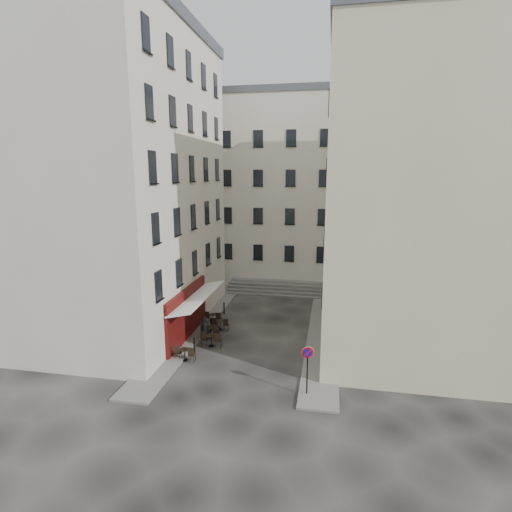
% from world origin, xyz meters
% --- Properties ---
extents(ground, '(90.00, 90.00, 0.00)m').
position_xyz_m(ground, '(0.00, 0.00, 0.00)').
color(ground, black).
rests_on(ground, ground).
extents(sidewalk_left, '(2.00, 22.00, 0.12)m').
position_xyz_m(sidewalk_left, '(-4.50, 4.00, 0.06)').
color(sidewalk_left, slate).
rests_on(sidewalk_left, ground).
extents(sidewalk_right, '(2.00, 18.00, 0.12)m').
position_xyz_m(sidewalk_right, '(4.50, 3.00, 0.06)').
color(sidewalk_right, slate).
rests_on(sidewalk_right, ground).
extents(building_left, '(12.20, 16.20, 20.60)m').
position_xyz_m(building_left, '(-10.50, 3.00, 10.31)').
color(building_left, beige).
rests_on(building_left, ground).
extents(building_right, '(12.20, 14.20, 18.60)m').
position_xyz_m(building_right, '(10.50, 3.50, 9.31)').
color(building_right, beige).
rests_on(building_right, ground).
extents(building_back, '(18.20, 10.20, 18.60)m').
position_xyz_m(building_back, '(-1.00, 19.00, 9.31)').
color(building_back, beige).
rests_on(building_back, ground).
extents(cafe_storefront, '(1.74, 7.30, 3.50)m').
position_xyz_m(cafe_storefront, '(-4.32, 1.00, 1.88)').
color(cafe_storefront, '#440E09').
rests_on(cafe_storefront, ground).
extents(stone_steps, '(9.00, 3.15, 0.80)m').
position_xyz_m(stone_steps, '(0.00, 12.57, 0.40)').
color(stone_steps, '#575452').
rests_on(stone_steps, ground).
extents(bollard_near, '(0.12, 0.12, 0.98)m').
position_xyz_m(bollard_near, '(-3.25, -1.00, 0.53)').
color(bollard_near, black).
rests_on(bollard_near, ground).
extents(bollard_mid, '(0.12, 0.12, 0.98)m').
position_xyz_m(bollard_mid, '(-3.25, 2.50, 0.53)').
color(bollard_mid, black).
rests_on(bollard_mid, ground).
extents(bollard_far, '(0.12, 0.12, 0.98)m').
position_xyz_m(bollard_far, '(-3.25, 6.00, 0.53)').
color(bollard_far, black).
rests_on(bollard_far, ground).
extents(no_parking_sign, '(0.58, 0.18, 2.60)m').
position_xyz_m(no_parking_sign, '(3.90, -4.65, 1.84)').
color(no_parking_sign, black).
rests_on(no_parking_sign, ground).
extents(bistro_table_a, '(1.29, 0.60, 0.91)m').
position_xyz_m(bistro_table_a, '(-3.41, -2.16, 0.46)').
color(bistro_table_a, black).
rests_on(bistro_table_a, ground).
extents(bistro_table_b, '(1.39, 0.65, 0.98)m').
position_xyz_m(bistro_table_b, '(-2.45, 0.02, 0.50)').
color(bistro_table_b, black).
rests_on(bistro_table_b, ground).
extents(bistro_table_c, '(1.32, 0.62, 0.92)m').
position_xyz_m(bistro_table_c, '(-2.95, 1.41, 0.47)').
color(bistro_table_c, black).
rests_on(bistro_table_c, ground).
extents(bistro_table_d, '(1.24, 0.58, 0.87)m').
position_xyz_m(bistro_table_d, '(-2.65, 2.84, 0.45)').
color(bistro_table_d, black).
rests_on(bistro_table_d, ground).
extents(bistro_table_e, '(1.28, 0.60, 0.90)m').
position_xyz_m(bistro_table_e, '(-3.51, 3.89, 0.46)').
color(bistro_table_e, black).
rests_on(bistro_table_e, ground).
extents(pedestrian, '(0.69, 0.55, 1.64)m').
position_xyz_m(pedestrian, '(-3.20, 0.99, 0.82)').
color(pedestrian, black).
rests_on(pedestrian, ground).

